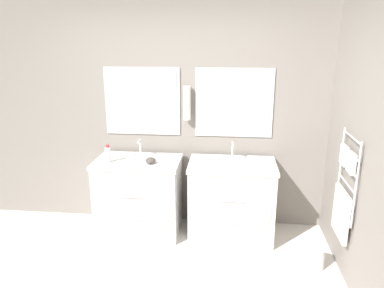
{
  "coord_description": "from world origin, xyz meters",
  "views": [
    {
      "loc": [
        0.63,
        -2.5,
        2.19
      ],
      "look_at": [
        0.26,
        1.16,
        1.11
      ],
      "focal_mm": 35.0,
      "sensor_mm": 36.0,
      "label": 1
    }
  ],
  "objects_px": {
    "vanity_left": "(138,197)",
    "toiletry_bottle": "(108,154)",
    "waste_bin": "(315,257)",
    "amenity_bowl": "(151,161)",
    "vanity_right": "(231,201)"
  },
  "relations": [
    {
      "from": "vanity_left",
      "to": "toiletry_bottle",
      "type": "bearing_deg",
      "value": -168.74
    },
    {
      "from": "vanity_left",
      "to": "toiletry_bottle",
      "type": "height_order",
      "value": "toiletry_bottle"
    },
    {
      "from": "vanity_left",
      "to": "toiletry_bottle",
      "type": "distance_m",
      "value": 0.6
    },
    {
      "from": "toiletry_bottle",
      "to": "waste_bin",
      "type": "height_order",
      "value": "toiletry_bottle"
    },
    {
      "from": "amenity_bowl",
      "to": "waste_bin",
      "type": "relative_size",
      "value": 0.52
    },
    {
      "from": "vanity_left",
      "to": "amenity_bowl",
      "type": "xyz_separation_m",
      "value": [
        0.17,
        -0.06,
        0.46
      ]
    },
    {
      "from": "vanity_left",
      "to": "vanity_right",
      "type": "height_order",
      "value": "same"
    },
    {
      "from": "vanity_right",
      "to": "toiletry_bottle",
      "type": "height_order",
      "value": "toiletry_bottle"
    },
    {
      "from": "vanity_left",
      "to": "vanity_right",
      "type": "relative_size",
      "value": 1.0
    },
    {
      "from": "vanity_right",
      "to": "amenity_bowl",
      "type": "relative_size",
      "value": 8.31
    },
    {
      "from": "toiletry_bottle",
      "to": "waste_bin",
      "type": "distance_m",
      "value": 2.36
    },
    {
      "from": "vanity_right",
      "to": "waste_bin",
      "type": "relative_size",
      "value": 4.34
    },
    {
      "from": "vanity_right",
      "to": "toiletry_bottle",
      "type": "bearing_deg",
      "value": -177.48
    },
    {
      "from": "vanity_left",
      "to": "vanity_right",
      "type": "bearing_deg",
      "value": 0.0
    },
    {
      "from": "vanity_right",
      "to": "waste_bin",
      "type": "distance_m",
      "value": 1.02
    }
  ]
}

